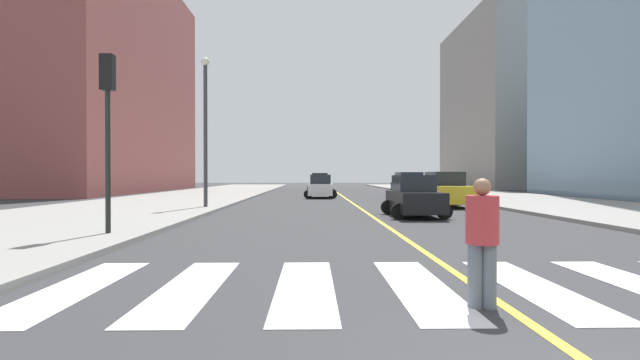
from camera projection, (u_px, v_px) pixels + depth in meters
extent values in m
cube|color=gray|center=(600.00, 208.00, 23.47)|extent=(10.00, 120.00, 0.15)
cube|color=gray|center=(122.00, 209.00, 23.04)|extent=(10.00, 120.00, 0.15)
cube|color=silver|center=(75.00, 288.00, 7.15)|extent=(0.90, 4.00, 0.01)
cube|color=silver|center=(191.00, 287.00, 7.18)|extent=(0.90, 4.00, 0.01)
cube|color=silver|center=(305.00, 287.00, 7.21)|extent=(0.90, 4.00, 0.01)
cube|color=silver|center=(419.00, 286.00, 7.24)|extent=(0.90, 4.00, 0.01)
cube|color=silver|center=(531.00, 286.00, 7.27)|extent=(0.90, 4.00, 0.01)
cube|color=yellow|center=(339.00, 194.00, 43.25)|extent=(0.16, 80.00, 0.01)
cube|color=gray|center=(524.00, 104.00, 67.30)|extent=(18.00, 24.00, 24.55)
cube|color=brown|center=(85.00, 79.00, 50.17)|extent=(16.00, 32.00, 24.74)
cube|color=#2D479E|center=(410.00, 189.00, 35.58)|extent=(2.19, 4.60, 0.97)
cube|color=#1E2328|center=(409.00, 177.00, 35.84)|extent=(1.80, 2.32, 0.82)
cylinder|color=black|center=(400.00, 194.00, 34.13)|extent=(0.74, 0.26, 0.74)
cylinder|color=black|center=(428.00, 194.00, 34.23)|extent=(0.74, 0.26, 0.74)
cylinder|color=black|center=(392.00, 193.00, 36.94)|extent=(0.74, 0.26, 0.74)
cylinder|color=black|center=(418.00, 193.00, 37.04)|extent=(0.74, 0.26, 0.74)
cube|color=slate|center=(320.00, 184.00, 52.71)|extent=(2.19, 4.65, 0.99)
cube|color=#1E2328|center=(320.00, 177.00, 52.43)|extent=(1.81, 2.34, 0.83)
cylinder|color=black|center=(329.00, 187.00, 54.14)|extent=(0.75, 0.26, 0.75)
cylinder|color=black|center=(311.00, 187.00, 54.15)|extent=(0.75, 0.26, 0.75)
cylinder|color=black|center=(329.00, 188.00, 51.28)|extent=(0.75, 0.26, 0.75)
cylinder|color=black|center=(310.00, 188.00, 51.29)|extent=(0.75, 0.26, 0.75)
cube|color=silver|center=(321.00, 189.00, 36.23)|extent=(2.02, 4.19, 0.88)
cube|color=#1E2328|center=(321.00, 179.00, 35.98)|extent=(1.65, 2.12, 0.75)
cylinder|color=black|center=(333.00, 193.00, 37.49)|extent=(0.67, 0.24, 0.67)
cylinder|color=black|center=(310.00, 193.00, 37.53)|extent=(0.67, 0.24, 0.67)
cylinder|color=black|center=(333.00, 194.00, 34.94)|extent=(0.67, 0.24, 0.67)
cylinder|color=black|center=(308.00, 194.00, 34.98)|extent=(0.67, 0.24, 0.67)
cube|color=black|center=(414.00, 201.00, 19.60)|extent=(1.83, 4.00, 0.86)
cube|color=#1E2328|center=(413.00, 183.00, 19.83)|extent=(1.53, 2.01, 0.72)
cylinder|color=black|center=(399.00, 211.00, 18.35)|extent=(0.65, 0.21, 0.65)
cylinder|color=black|center=(444.00, 211.00, 18.39)|extent=(0.65, 0.21, 0.65)
cylinder|color=black|center=(388.00, 207.00, 20.82)|extent=(0.65, 0.21, 0.65)
cylinder|color=black|center=(428.00, 207.00, 20.86)|extent=(0.65, 0.21, 0.65)
cube|color=gold|center=(446.00, 194.00, 25.79)|extent=(2.15, 4.49, 0.95)
cube|color=#1E2328|center=(445.00, 179.00, 26.04)|extent=(1.76, 2.27, 0.80)
cylinder|color=black|center=(436.00, 202.00, 24.37)|extent=(0.72, 0.26, 0.72)
cylinder|color=black|center=(473.00, 202.00, 24.47)|extent=(0.72, 0.26, 0.72)
cylinder|color=black|center=(421.00, 199.00, 27.11)|extent=(0.72, 0.26, 0.72)
cylinder|color=black|center=(455.00, 199.00, 27.21)|extent=(0.72, 0.26, 0.72)
cylinder|color=black|center=(108.00, 162.00, 12.83)|extent=(0.14, 0.14, 4.01)
cube|color=black|center=(107.00, 72.00, 12.80)|extent=(0.36, 0.28, 1.00)
sphere|color=red|center=(110.00, 63.00, 12.97)|extent=(0.18, 0.18, 0.18)
sphere|color=orange|center=(110.00, 74.00, 12.98)|extent=(0.18, 0.18, 0.18)
sphere|color=green|center=(110.00, 84.00, 12.98)|extent=(0.18, 0.18, 0.18)
cylinder|color=slate|center=(475.00, 276.00, 6.09)|extent=(0.20, 0.20, 0.86)
cylinder|color=slate|center=(489.00, 276.00, 6.07)|extent=(0.20, 0.20, 0.86)
cylinder|color=#B23338|center=(482.00, 220.00, 6.07)|extent=(0.43, 0.43, 0.64)
sphere|color=#936B4C|center=(482.00, 187.00, 6.07)|extent=(0.23, 0.23, 0.23)
cylinder|color=red|center=(476.00, 195.00, 29.85)|extent=(0.26, 0.26, 0.70)
sphere|color=red|center=(476.00, 188.00, 29.84)|extent=(0.22, 0.22, 0.22)
cylinder|color=#38383D|center=(205.00, 136.00, 23.74)|extent=(0.20, 0.20, 7.38)
sphere|color=silver|center=(205.00, 62.00, 23.71)|extent=(0.44, 0.44, 0.44)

